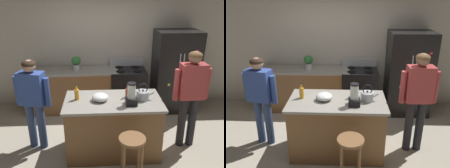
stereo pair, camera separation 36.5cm
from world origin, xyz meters
TOP-DOWN VIEW (x-y plane):
  - ground_plane at (0.00, 0.00)m, footprint 14.00×14.00m
  - back_wall at (0.00, 1.95)m, footprint 8.00×0.10m
  - kitchen_island at (0.00, 0.00)m, footprint 1.51×0.83m
  - back_counter_run at (-0.80, 1.55)m, footprint 2.00×0.64m
  - refrigerator at (1.45, 1.50)m, footprint 0.90×0.73m
  - stove_range at (0.42, 1.52)m, footprint 0.76×0.65m
  - person_by_island_left at (-1.27, 0.19)m, footprint 0.60×0.30m
  - person_by_sink_right at (1.26, 0.10)m, footprint 0.59×0.24m
  - bar_stool at (0.21, -0.69)m, footprint 0.36×0.36m
  - potted_plant at (-0.69, 1.55)m, footprint 0.20×0.20m
  - blender_appliance at (0.26, -0.16)m, footprint 0.17×0.17m
  - bottle_cooking_sauce at (0.23, 0.09)m, footprint 0.06×0.06m
  - bottle_soda at (-0.56, 0.05)m, footprint 0.07×0.07m
  - mixing_bowl at (-0.20, -0.01)m, footprint 0.26×0.26m
  - tea_kettle at (0.46, 0.00)m, footprint 0.28×0.20m

SIDE VIEW (x-z plane):
  - ground_plane at x=0.00m, z-range 0.00..0.00m
  - back_counter_run at x=-0.80m, z-range 0.00..0.94m
  - kitchen_island at x=0.00m, z-range 0.00..0.94m
  - stove_range at x=0.42m, z-range -0.08..1.04m
  - bar_stool at x=0.21m, z-range 0.19..0.90m
  - refrigerator at x=1.45m, z-range 0.00..1.77m
  - person_by_island_left at x=-1.27m, z-range 0.16..1.71m
  - mixing_bowl at x=-0.20m, z-range 0.94..1.05m
  - person_by_sink_right at x=1.26m, z-range 0.18..1.85m
  - bottle_cooking_sauce at x=0.23m, z-range 0.91..1.13m
  - tea_kettle at x=0.46m, z-range 0.88..1.15m
  - bottle_soda at x=-0.56m, z-range 0.90..1.16m
  - blender_appliance at x=0.26m, z-range 0.91..1.26m
  - potted_plant at x=-0.69m, z-range 0.96..1.26m
  - back_wall at x=0.00m, z-range 0.00..2.70m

